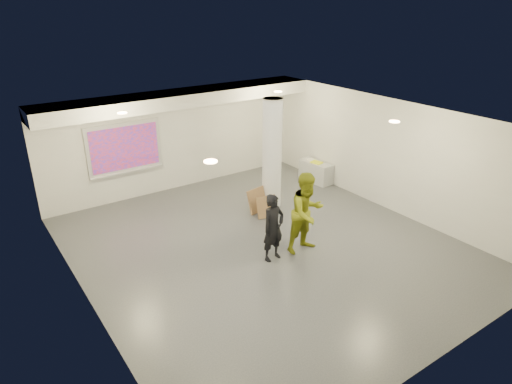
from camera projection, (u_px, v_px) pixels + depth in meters
floor at (266, 247)px, 10.66m from camera, size 8.00×9.00×0.01m
ceiling at (267, 121)px, 9.48m from camera, size 8.00×9.00×0.01m
wall_back at (177, 140)px, 13.46m from camera, size 8.00×0.01×3.00m
wall_front at (447, 284)px, 6.67m from camera, size 8.00×0.01×3.00m
wall_left at (82, 238)px, 7.96m from camera, size 0.01×9.00×3.00m
wall_right at (387, 155)px, 12.17m from camera, size 0.01×9.00×3.00m
soffit_band at (182, 98)px, 12.53m from camera, size 8.00×1.10×0.36m
downlight_nw at (122, 113)px, 10.21m from camera, size 0.22×0.22×0.02m
downlight_ne at (278, 92)px, 12.53m from camera, size 0.22×0.22×0.02m
downlight_sw at (211, 161)px, 7.20m from camera, size 0.22×0.22×0.02m
downlight_se at (394, 122)px, 9.51m from camera, size 0.22×0.22×0.02m
column at (272, 154)px, 12.21m from camera, size 0.52×0.52×3.00m
projection_screen at (125, 148)px, 12.57m from camera, size 2.10×0.13×1.42m
credenza at (316, 172)px, 14.33m from camera, size 0.54×1.13×0.64m
papers_stack at (311, 160)px, 14.37m from camera, size 0.28×0.33×0.02m
postit_pad at (317, 162)px, 14.13m from camera, size 0.31×0.38×0.03m
cardboard_back at (257, 200)px, 12.30m from camera, size 0.63×0.34×0.65m
cardboard_front at (267, 207)px, 12.00m from camera, size 0.55×0.29×0.58m
woman at (273, 228)px, 9.88m from camera, size 0.60×0.43×1.54m
man at (307, 213)px, 10.18m from camera, size 0.94×0.74×1.88m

